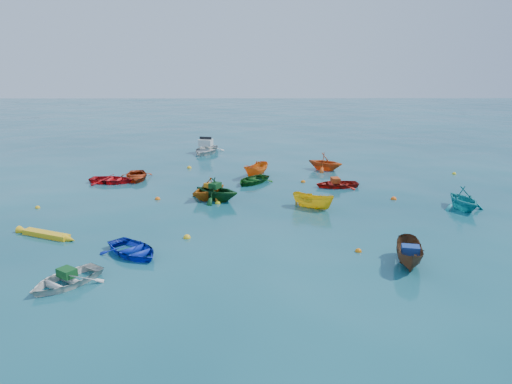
{
  "coord_description": "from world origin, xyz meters",
  "views": [
    {
      "loc": [
        -0.27,
        -26.08,
        9.04
      ],
      "look_at": [
        0.0,
        5.0,
        0.4
      ],
      "focal_mm": 35.0,
      "sensor_mm": 36.0,
      "label": 1
    }
  ],
  "objects_px": {
    "dinghy_blue_sw": "(133,254)",
    "motorboat_white": "(206,153)",
    "kayak_yellow": "(46,237)",
    "dinghy_white_near": "(66,285)"
  },
  "relations": [
    {
      "from": "dinghy_white_near",
      "to": "kayak_yellow",
      "type": "distance_m",
      "value": 6.27
    },
    {
      "from": "kayak_yellow",
      "to": "motorboat_white",
      "type": "height_order",
      "value": "motorboat_white"
    },
    {
      "from": "dinghy_white_near",
      "to": "motorboat_white",
      "type": "distance_m",
      "value": 28.02
    },
    {
      "from": "kayak_yellow",
      "to": "motorboat_white",
      "type": "xyz_separation_m",
      "value": [
        6.2,
        22.3,
        0.0
      ]
    },
    {
      "from": "kayak_yellow",
      "to": "motorboat_white",
      "type": "distance_m",
      "value": 23.15
    },
    {
      "from": "dinghy_blue_sw",
      "to": "motorboat_white",
      "type": "relative_size",
      "value": 0.79
    },
    {
      "from": "dinghy_blue_sw",
      "to": "dinghy_white_near",
      "type": "height_order",
      "value": "dinghy_blue_sw"
    },
    {
      "from": "dinghy_blue_sw",
      "to": "kayak_yellow",
      "type": "bearing_deg",
      "value": 110.19
    },
    {
      "from": "kayak_yellow",
      "to": "dinghy_white_near",
      "type": "bearing_deg",
      "value": -127.97
    },
    {
      "from": "dinghy_blue_sw",
      "to": "motorboat_white",
      "type": "distance_m",
      "value": 24.72
    }
  ]
}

